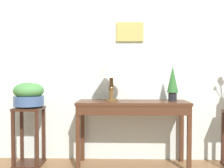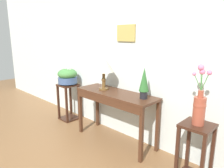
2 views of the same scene
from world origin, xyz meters
name	(u,v)px [view 1 (image 1 of 2)]	position (x,y,z in m)	size (l,w,h in m)	color
back_wall_with_art	(134,50)	(0.00, 1.40, 1.40)	(9.00, 0.13, 2.80)	silver
console_table	(133,110)	(-0.03, 1.07, 0.67)	(1.30, 0.44, 0.77)	#472819
table_lamp	(111,69)	(-0.28, 1.10, 1.15)	(0.32, 0.32, 0.52)	brown
potted_plant_on_console	(173,82)	(0.44, 1.13, 1.00)	(0.13, 0.13, 0.42)	black
pedestal_stand_left	(29,136)	(-1.26, 1.10, 0.35)	(0.32, 0.32, 0.69)	#381E14
planter_bowl_wide_left	(29,95)	(-1.26, 1.10, 0.85)	(0.35, 0.35, 0.32)	#3D5684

